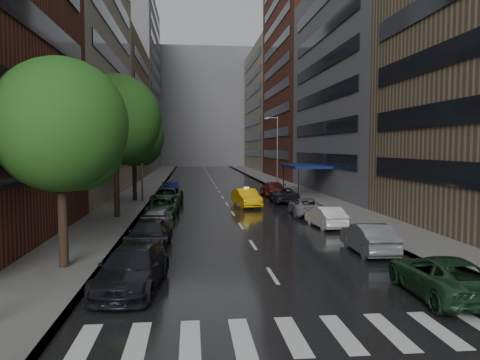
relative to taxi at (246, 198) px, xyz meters
name	(u,v)px	position (x,y,z in m)	size (l,w,h in m)	color
ground	(294,310)	(-1.54, -25.90, -0.79)	(220.00, 220.00, 0.00)	gray
road	(215,185)	(-1.54, 24.10, -0.78)	(14.00, 140.00, 0.01)	black
sidewalk_left	(149,185)	(-10.54, 24.10, -0.71)	(4.00, 140.00, 0.15)	gray
sidewalk_right	(279,184)	(7.46, 24.10, -0.71)	(4.00, 140.00, 0.15)	gray
crosswalk	(318,335)	(-1.34, -27.90, -0.78)	(13.15, 2.80, 0.01)	silver
buildings_left	(112,76)	(-16.54, 32.89, 15.20)	(8.00, 108.00, 38.00)	maroon
buildings_right	(310,83)	(13.46, 30.80, 14.25)	(8.05, 109.10, 36.00)	#937A5B
building_far	(202,109)	(-1.54, 92.10, 15.21)	(40.00, 14.00, 32.00)	slate
tree_near	(60,125)	(-10.14, -20.10, 5.29)	(5.57, 5.57, 8.88)	#382619
tree_mid	(115,120)	(-10.14, -5.80, 6.34)	(6.53, 6.53, 10.41)	#382619
tree_far	(134,136)	(-10.14, 5.00, 5.43)	(5.70, 5.70, 9.08)	#382619
taxi	(246,198)	(0.00, 0.00, 0.00)	(1.67, 4.78, 1.57)	#FFB50D
parked_cars_left	(160,211)	(-6.94, -7.27, -0.05)	(2.92, 36.99, 1.57)	black
parked_cars_right	(311,209)	(3.86, -7.23, -0.07)	(2.62, 39.08, 1.52)	#1B3C23
street_lamp_left	(143,150)	(-9.26, 4.10, 4.10)	(1.74, 0.22, 9.00)	gray
street_lamp_right	(277,150)	(6.18, 19.10, 4.10)	(1.74, 0.22, 9.00)	gray
awning	(305,166)	(7.44, 9.10, 2.35)	(4.00, 8.00, 3.12)	navy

